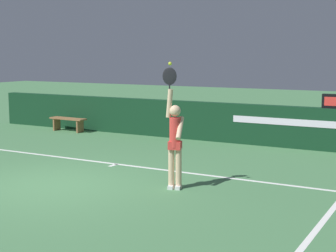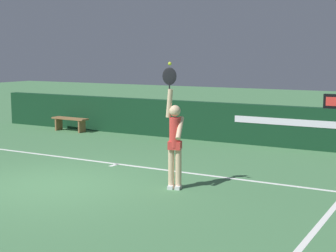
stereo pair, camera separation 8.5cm
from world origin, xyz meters
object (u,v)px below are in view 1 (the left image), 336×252
object	(u,v)px
tennis_player	(175,139)
tennis_ball	(170,64)
speed_display	(334,101)
courtside_bench_near	(68,121)

from	to	relation	value
tennis_player	tennis_ball	xyz separation A→B (m)	(0.02, -0.23, 1.47)
speed_display	tennis_ball	size ratio (longest dim) A/B	9.50
speed_display	tennis_ball	distance (m)	6.19
speed_display	tennis_ball	bearing A→B (deg)	-108.19
tennis_player	tennis_ball	bearing A→B (deg)	-85.23
speed_display	tennis_ball	world-z (taller)	tennis_ball
speed_display	courtside_bench_near	world-z (taller)	speed_display
tennis_player	courtside_bench_near	distance (m)	8.43
tennis_ball	speed_display	bearing A→B (deg)	71.81
speed_display	courtside_bench_near	distance (m)	8.80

